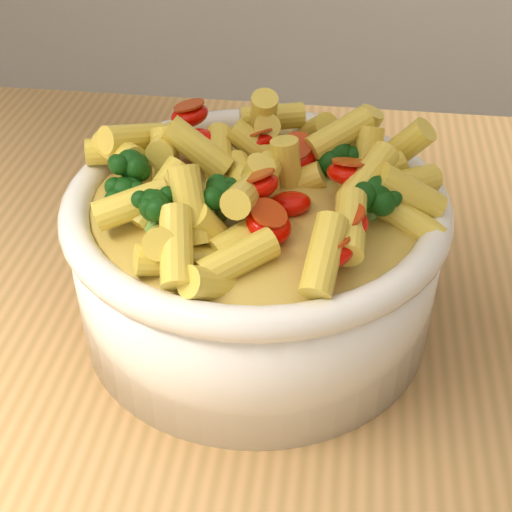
# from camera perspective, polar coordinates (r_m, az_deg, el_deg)

# --- Properties ---
(table) EXTENTS (1.20, 0.80, 0.90)m
(table) POSITION_cam_1_polar(r_m,az_deg,el_deg) (0.62, -1.11, -12.82)
(table) COLOR tan
(table) RESTS_ON ground
(serving_bowl) EXTENTS (0.27, 0.27, 0.12)m
(serving_bowl) POSITION_cam_1_polar(r_m,az_deg,el_deg) (0.52, 0.00, 0.13)
(serving_bowl) COLOR white
(serving_bowl) RESTS_ON table
(pasta_salad) EXTENTS (0.21, 0.21, 0.05)m
(pasta_salad) POSITION_cam_1_polar(r_m,az_deg,el_deg) (0.48, 0.00, 6.96)
(pasta_salad) COLOR #FFE050
(pasta_salad) RESTS_ON serving_bowl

